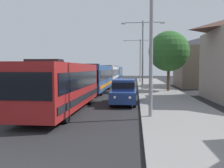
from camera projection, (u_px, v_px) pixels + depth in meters
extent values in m
cube|color=maroon|center=(64.00, 85.00, 14.97)|extent=(2.50, 10.43, 2.70)
cube|color=black|center=(83.00, 79.00, 14.82)|extent=(0.04, 9.60, 1.00)
cube|color=black|center=(45.00, 79.00, 15.08)|extent=(0.04, 9.60, 1.00)
cube|color=black|center=(25.00, 86.00, 9.75)|extent=(2.30, 0.04, 1.20)
cube|color=black|center=(83.00, 97.00, 14.90)|extent=(0.03, 9.91, 0.36)
cube|color=black|center=(44.00, 61.00, 11.77)|extent=(1.75, 0.90, 0.16)
cylinder|color=black|center=(66.00, 113.00, 11.73)|extent=(0.28, 1.00, 1.00)
cylinder|color=black|center=(24.00, 112.00, 11.96)|extent=(0.28, 1.00, 1.00)
cylinder|color=black|center=(90.00, 98.00, 17.79)|extent=(0.28, 1.00, 1.00)
cylinder|color=black|center=(62.00, 97.00, 18.01)|extent=(0.28, 1.00, 1.00)
cube|color=#284C8C|center=(96.00, 77.00, 27.19)|extent=(2.50, 11.42, 2.70)
cube|color=black|center=(107.00, 74.00, 27.04)|extent=(0.04, 10.51, 1.00)
cube|color=black|center=(85.00, 74.00, 27.29)|extent=(0.04, 10.51, 1.00)
cube|color=black|center=(86.00, 76.00, 21.48)|extent=(2.30, 0.04, 1.20)
cube|color=orange|center=(107.00, 84.00, 27.11)|extent=(0.03, 10.85, 0.36)
cube|color=black|center=(90.00, 65.00, 23.69)|extent=(1.75, 0.90, 0.16)
cylinder|color=black|center=(101.00, 90.00, 23.65)|extent=(0.28, 1.00, 1.00)
cylinder|color=black|center=(80.00, 90.00, 23.87)|extent=(0.28, 1.00, 1.00)
cylinder|color=black|center=(109.00, 86.00, 30.28)|extent=(0.28, 1.00, 1.00)
cylinder|color=black|center=(92.00, 85.00, 30.50)|extent=(0.28, 1.00, 1.00)
cube|color=silver|center=(109.00, 74.00, 39.83)|extent=(2.50, 11.78, 2.70)
cube|color=black|center=(116.00, 72.00, 39.68)|extent=(0.04, 10.83, 1.00)
cube|color=black|center=(101.00, 72.00, 39.94)|extent=(0.04, 10.83, 1.00)
cube|color=black|center=(104.00, 73.00, 33.95)|extent=(2.30, 0.04, 1.20)
cube|color=navy|center=(116.00, 79.00, 39.76)|extent=(0.03, 11.19, 0.36)
cube|color=black|center=(106.00, 66.00, 36.23)|extent=(1.75, 0.90, 0.16)
cylinder|color=black|center=(113.00, 83.00, 36.18)|extent=(0.28, 1.00, 1.00)
cylinder|color=black|center=(99.00, 83.00, 36.40)|extent=(0.28, 1.00, 1.00)
cylinder|color=black|center=(117.00, 80.00, 43.02)|extent=(0.28, 1.00, 1.00)
cylinder|color=black|center=(105.00, 80.00, 43.24)|extent=(0.28, 1.00, 1.00)
cube|color=#284C8C|center=(115.00, 73.00, 52.61)|extent=(2.50, 11.95, 2.70)
cube|color=black|center=(121.00, 71.00, 52.46)|extent=(0.04, 11.00, 1.00)
cube|color=black|center=(110.00, 71.00, 52.72)|extent=(0.04, 11.00, 1.00)
cube|color=black|center=(113.00, 72.00, 46.64)|extent=(2.30, 0.04, 1.20)
cube|color=black|center=(121.00, 76.00, 52.53)|extent=(0.03, 11.36, 0.36)
cube|color=black|center=(114.00, 66.00, 48.95)|extent=(1.75, 0.90, 0.16)
cylinder|color=black|center=(119.00, 79.00, 48.90)|extent=(0.28, 1.00, 1.00)
cylinder|color=black|center=(109.00, 79.00, 49.13)|extent=(0.28, 1.00, 1.00)
cylinder|color=black|center=(121.00, 78.00, 55.84)|extent=(0.28, 1.00, 1.00)
cylinder|color=black|center=(112.00, 78.00, 56.07)|extent=(0.28, 1.00, 1.00)
cube|color=navy|center=(124.00, 95.00, 17.96)|extent=(1.84, 4.77, 0.80)
cube|color=navy|center=(124.00, 84.00, 18.05)|extent=(1.62, 2.76, 0.80)
cube|color=black|center=(124.00, 84.00, 18.05)|extent=(1.66, 2.86, 0.44)
sphere|color=#F9EFCC|center=(115.00, 98.00, 15.62)|extent=(0.18, 0.18, 0.18)
sphere|color=#F9EFCC|center=(130.00, 98.00, 15.52)|extent=(0.18, 0.18, 0.18)
cylinder|color=black|center=(111.00, 102.00, 16.60)|extent=(0.22, 0.70, 0.70)
cylinder|color=black|center=(135.00, 102.00, 16.43)|extent=(0.22, 0.70, 0.70)
cylinder|color=black|center=(115.00, 97.00, 19.53)|extent=(0.22, 0.70, 0.70)
cylinder|color=black|center=(135.00, 97.00, 19.37)|extent=(0.22, 0.70, 0.70)
cube|color=#B7B7BC|center=(97.00, 75.00, 47.26)|extent=(2.30, 1.80, 2.20)
cube|color=#333338|center=(100.00, 73.00, 51.11)|extent=(2.35, 6.01, 2.70)
cube|color=black|center=(96.00, 73.00, 46.32)|extent=(2.07, 0.04, 0.90)
cylinder|color=black|center=(92.00, 80.00, 47.43)|extent=(0.26, 0.90, 0.90)
cylinder|color=black|center=(102.00, 80.00, 47.22)|extent=(0.26, 0.90, 0.90)
cylinder|color=black|center=(96.00, 78.00, 52.54)|extent=(0.26, 0.90, 0.90)
cylinder|color=black|center=(105.00, 78.00, 52.33)|extent=(0.26, 0.90, 0.90)
cylinder|color=gray|center=(151.00, 45.00, 12.44)|extent=(0.20, 0.20, 7.68)
cylinder|color=gray|center=(143.00, 55.00, 28.43)|extent=(0.20, 0.20, 8.32)
cylinder|color=gray|center=(133.00, 23.00, 28.28)|extent=(2.33, 0.10, 0.10)
cube|color=silver|center=(124.00, 23.00, 28.41)|extent=(0.56, 0.28, 0.16)
cylinder|color=gray|center=(153.00, 22.00, 28.05)|extent=(2.33, 0.10, 0.10)
cube|color=silver|center=(163.00, 23.00, 27.93)|extent=(0.56, 0.28, 0.16)
cylinder|color=gray|center=(140.00, 61.00, 44.46)|extent=(0.20, 0.20, 8.08)
cylinder|color=gray|center=(133.00, 40.00, 44.35)|extent=(2.91, 0.10, 0.10)
cube|color=silver|center=(125.00, 41.00, 44.50)|extent=(0.56, 0.28, 0.16)
cylinder|color=gray|center=(148.00, 40.00, 44.05)|extent=(2.91, 0.10, 0.10)
cube|color=silver|center=(156.00, 40.00, 43.91)|extent=(0.56, 0.28, 0.16)
cylinder|color=#4C3823|center=(168.00, 79.00, 27.07)|extent=(0.32, 0.32, 2.69)
sphere|color=#2D6028|center=(169.00, 51.00, 26.85)|extent=(4.63, 4.63, 4.63)
cube|color=#7A6656|center=(209.00, 67.00, 34.13)|extent=(8.97, 7.86, 5.83)
pyramid|color=#2D2D33|center=(209.00, 41.00, 33.88)|extent=(9.42, 8.25, 1.67)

